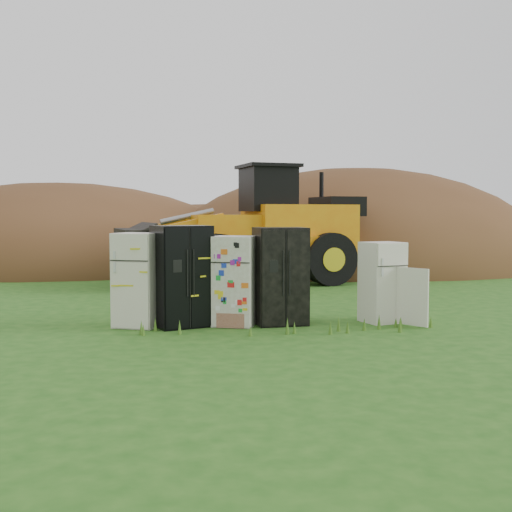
{
  "coord_description": "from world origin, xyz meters",
  "views": [
    {
      "loc": [
        -1.36,
        -12.15,
        2.14
      ],
      "look_at": [
        0.08,
        2.0,
        1.19
      ],
      "focal_mm": 45.0,
      "sensor_mm": 36.0,
      "label": 1
    }
  ],
  "objects_px": {
    "fridge_dark_mid": "(280,276)",
    "fridge_black_side": "(182,276)",
    "fridge_sticker": "(234,281)",
    "fridge_open_door": "(382,282)",
    "fridge_leftmost": "(138,280)",
    "wheel_loader": "(240,224)"
  },
  "relations": [
    {
      "from": "fridge_open_door",
      "to": "wheel_loader",
      "type": "relative_size",
      "value": 0.21
    },
    {
      "from": "fridge_dark_mid",
      "to": "fridge_black_side",
      "type": "bearing_deg",
      "value": 174.14
    },
    {
      "from": "fridge_leftmost",
      "to": "fridge_open_door",
      "type": "xyz_separation_m",
      "value": [
        4.72,
        -0.0,
        -0.1
      ]
    },
    {
      "from": "fridge_dark_mid",
      "to": "fridge_open_door",
      "type": "xyz_separation_m",
      "value": [
        2.02,
        0.02,
        -0.15
      ]
    },
    {
      "from": "fridge_black_side",
      "to": "fridge_dark_mid",
      "type": "relative_size",
      "value": 1.02
    },
    {
      "from": "fridge_sticker",
      "to": "wheel_loader",
      "type": "xyz_separation_m",
      "value": [
        0.64,
        7.1,
        0.95
      ]
    },
    {
      "from": "fridge_leftmost",
      "to": "fridge_black_side",
      "type": "distance_m",
      "value": 0.82
    },
    {
      "from": "fridge_leftmost",
      "to": "fridge_black_side",
      "type": "bearing_deg",
      "value": 14.84
    },
    {
      "from": "fridge_leftmost",
      "to": "fridge_open_door",
      "type": "distance_m",
      "value": 4.72
    },
    {
      "from": "fridge_sticker",
      "to": "fridge_open_door",
      "type": "bearing_deg",
      "value": 17.21
    },
    {
      "from": "fridge_black_side",
      "to": "wheel_loader",
      "type": "xyz_separation_m",
      "value": [
        1.64,
        7.1,
        0.85
      ]
    },
    {
      "from": "fridge_dark_mid",
      "to": "fridge_sticker",
      "type": "bearing_deg",
      "value": 175.8
    },
    {
      "from": "fridge_black_side",
      "to": "fridge_open_door",
      "type": "relative_size",
      "value": 1.21
    },
    {
      "from": "fridge_leftmost",
      "to": "fridge_open_door",
      "type": "bearing_deg",
      "value": 19.78
    },
    {
      "from": "fridge_dark_mid",
      "to": "wheel_loader",
      "type": "xyz_separation_m",
      "value": [
        -0.25,
        7.05,
        0.87
      ]
    },
    {
      "from": "fridge_sticker",
      "to": "fridge_open_door",
      "type": "xyz_separation_m",
      "value": [
        2.91,
        0.07,
        -0.07
      ]
    },
    {
      "from": "fridge_open_door",
      "to": "fridge_dark_mid",
      "type": "bearing_deg",
      "value": 162.35
    },
    {
      "from": "fridge_sticker",
      "to": "fridge_dark_mid",
      "type": "bearing_deg",
      "value": 19.06
    },
    {
      "from": "fridge_open_door",
      "to": "wheel_loader",
      "type": "distance_m",
      "value": 7.45
    },
    {
      "from": "fridge_leftmost",
      "to": "fridge_dark_mid",
      "type": "height_order",
      "value": "fridge_dark_mid"
    },
    {
      "from": "fridge_black_side",
      "to": "fridge_sticker",
      "type": "xyz_separation_m",
      "value": [
        1.0,
        0.0,
        -0.1
      ]
    },
    {
      "from": "fridge_sticker",
      "to": "fridge_open_door",
      "type": "distance_m",
      "value": 2.91
    }
  ]
}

